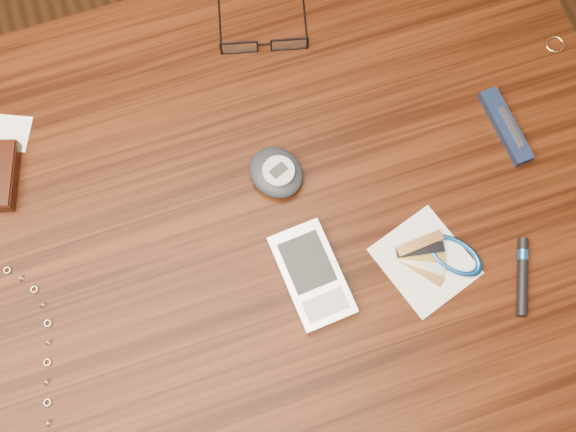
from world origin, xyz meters
name	(u,v)px	position (x,y,z in m)	size (l,w,h in m)	color
ground	(249,344)	(0.00, 0.00, 0.00)	(3.80, 3.80, 0.00)	#472814
desk	(222,277)	(0.00, 0.00, 0.65)	(1.00, 0.70, 0.75)	#341508
eyeglasses	(264,42)	(0.13, 0.23, 0.76)	(0.13, 0.13, 0.02)	black
gold_ring	(555,44)	(0.47, 0.12, 0.75)	(0.02, 0.02, 0.00)	#E0B06E
pda_phone	(312,275)	(0.09, -0.05, 0.76)	(0.07, 0.12, 0.02)	#B7B6BC
pedometer	(276,172)	(0.10, 0.07, 0.76)	(0.08, 0.08, 0.03)	#20252B
notepad_keys	(439,257)	(0.23, -0.08, 0.75)	(0.13, 0.12, 0.01)	silver
pocket_knife	(506,126)	(0.37, 0.04, 0.76)	(0.03, 0.10, 0.01)	#121B36
black_blue_pen	(523,274)	(0.31, -0.13, 0.76)	(0.05, 0.08, 0.01)	black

